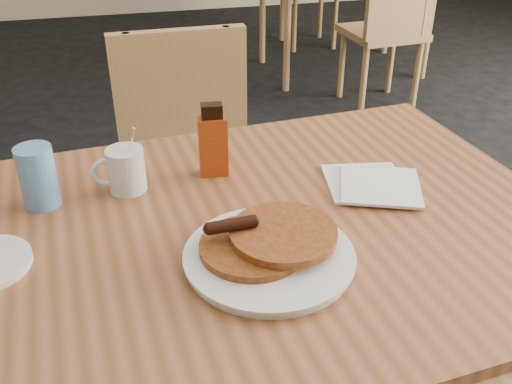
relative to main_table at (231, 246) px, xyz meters
The scene contains 8 objects.
main_table is the anchor object (origin of this frame).
chair_main_far 0.74m from the main_table, 88.67° to the left, with size 0.42×0.42×0.91m.
chair_neighbor_near 2.54m from the main_table, 56.93° to the left, with size 0.45×0.45×0.92m.
pancake_plate 0.13m from the main_table, 68.11° to the right, with size 0.29×0.29×0.07m.
coffee_mug 0.28m from the main_table, 132.34° to the left, with size 0.11×0.08×0.14m.
syrup_bottle 0.25m from the main_table, 87.28° to the left, with size 0.06×0.04×0.16m.
napkin_stack 0.33m from the main_table, 13.99° to the left, with size 0.22×0.23×0.01m.
blue_tumbler 0.40m from the main_table, 152.64° to the left, with size 0.07×0.07×0.13m, color #548DC7.
Camera 1 is at (-0.23, -0.85, 1.35)m, focal length 40.00 mm.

